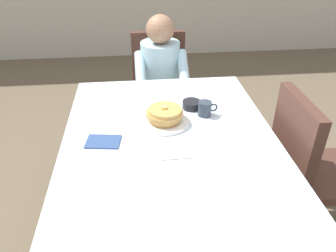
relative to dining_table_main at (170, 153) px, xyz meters
name	(u,v)px	position (x,y,z in m)	size (l,w,h in m)	color
ground_plane	(170,237)	(0.00, 0.00, -0.65)	(14.00, 14.00, 0.00)	brown
dining_table_main	(170,153)	(0.00, 0.00, 0.00)	(1.12, 1.52, 0.74)	silver
chair_diner	(159,82)	(0.04, 1.17, -0.12)	(0.44, 0.45, 0.93)	#4C2D23
diner_person	(161,74)	(0.04, 1.01, 0.02)	(0.40, 0.43, 1.12)	silver
chair_right_side	(306,162)	(0.77, 0.00, -0.12)	(0.45, 0.44, 0.93)	#4C2D23
plate_breakfast	(164,122)	(-0.02, 0.17, 0.10)	(0.28, 0.28, 0.02)	white
breakfast_stack	(165,114)	(-0.01, 0.17, 0.14)	(0.20, 0.20, 0.09)	tan
cup_coffee	(205,109)	(0.22, 0.23, 0.13)	(0.11, 0.08, 0.08)	#333D4C
bowl_butter	(192,105)	(0.16, 0.32, 0.11)	(0.11, 0.11, 0.04)	black
fork_left_of_plate	(130,126)	(-0.21, 0.15, 0.09)	(0.18, 0.01, 0.01)	silver
knife_right_of_plate	(199,122)	(0.17, 0.15, 0.09)	(0.20, 0.01, 0.01)	silver
spoon_near_edge	(177,158)	(0.01, -0.16, 0.09)	(0.15, 0.01, 0.01)	silver
napkin_folded	(103,142)	(-0.34, 0.01, 0.09)	(0.17, 0.12, 0.01)	#334C7F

